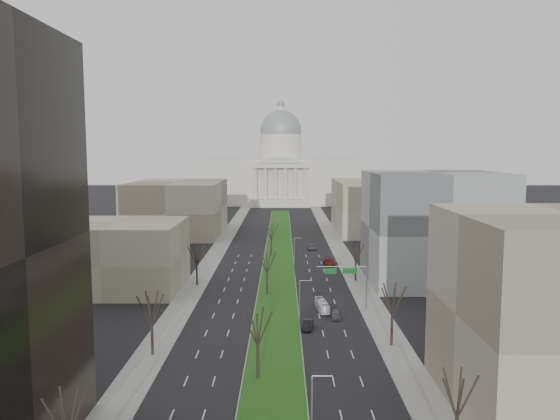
{
  "coord_description": "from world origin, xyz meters",
  "views": [
    {
      "loc": [
        1.14,
        -25.9,
        28.83
      ],
      "look_at": [
        0.42,
        112.1,
        13.55
      ],
      "focal_mm": 35.0,
      "sensor_mm": 36.0,
      "label": 1
    }
  ],
  "objects_px": {
    "box_van": "(322,305)",
    "car_red": "(329,262)",
    "car_black": "(308,325)",
    "car_grey_far": "(312,247)",
    "car_grey_near": "(336,314)"
  },
  "relations": [
    {
      "from": "car_black",
      "to": "car_grey_far",
      "type": "relative_size",
      "value": 0.88
    },
    {
      "from": "car_grey_near",
      "to": "car_grey_far",
      "type": "relative_size",
      "value": 0.82
    },
    {
      "from": "car_grey_near",
      "to": "box_van",
      "type": "bearing_deg",
      "value": 119.02
    },
    {
      "from": "box_van",
      "to": "car_grey_far",
      "type": "bearing_deg",
      "value": 82.36
    },
    {
      "from": "car_red",
      "to": "car_grey_far",
      "type": "height_order",
      "value": "car_red"
    },
    {
      "from": "car_grey_near",
      "to": "box_van",
      "type": "xyz_separation_m",
      "value": [
        -2.11,
        4.41,
        0.25
      ]
    },
    {
      "from": "car_red",
      "to": "car_grey_far",
      "type": "xyz_separation_m",
      "value": [
        -3.09,
        22.28,
        -0.1
      ]
    },
    {
      "from": "car_red",
      "to": "box_van",
      "type": "relative_size",
      "value": 0.81
    },
    {
      "from": "car_grey_near",
      "to": "car_red",
      "type": "height_order",
      "value": "car_red"
    },
    {
      "from": "car_red",
      "to": "car_grey_near",
      "type": "bearing_deg",
      "value": -96.44
    },
    {
      "from": "car_grey_near",
      "to": "car_grey_far",
      "type": "xyz_separation_m",
      "value": [
        -0.77,
        65.28,
        -0.01
      ]
    },
    {
      "from": "car_grey_far",
      "to": "box_van",
      "type": "bearing_deg",
      "value": -92.3
    },
    {
      "from": "box_van",
      "to": "car_red",
      "type": "bearing_deg",
      "value": 77.07
    },
    {
      "from": "car_grey_far",
      "to": "car_black",
      "type": "bearing_deg",
      "value": -94.55
    },
    {
      "from": "car_black",
      "to": "box_van",
      "type": "bearing_deg",
      "value": 82.31
    }
  ]
}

